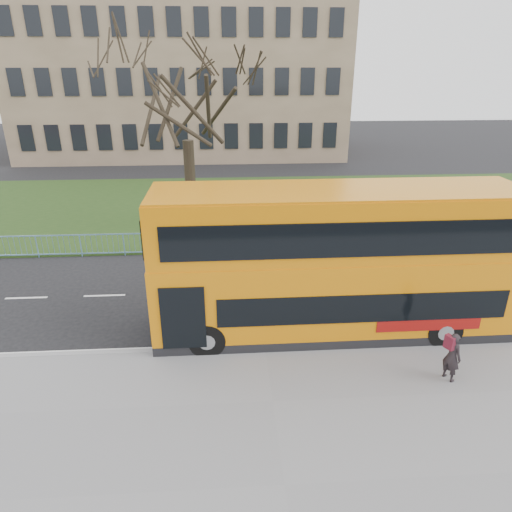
{
  "coord_description": "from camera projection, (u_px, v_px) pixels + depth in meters",
  "views": [
    {
      "loc": [
        -1.07,
        -13.76,
        8.43
      ],
      "look_at": [
        -0.11,
        1.0,
        2.17
      ],
      "focal_mm": 32.0,
      "sensor_mm": 36.0,
      "label": 1
    }
  ],
  "objects": [
    {
      "name": "guard_railing",
      "position": [
        251.0,
        242.0,
        21.84
      ],
      "size": [
        40.0,
        0.12,
        1.1
      ],
      "primitive_type": null,
      "color": "#71A5C9",
      "rests_on": "ground"
    },
    {
      "name": "grass_verge",
      "position": [
        244.0,
        206.0,
        29.12
      ],
      "size": [
        80.0,
        15.4,
        0.08
      ],
      "primitive_type": "cube",
      "color": "#1F3914",
      "rests_on": "ground"
    },
    {
      "name": "civic_building",
      "position": [
        185.0,
        79.0,
        45.13
      ],
      "size": [
        30.0,
        15.0,
        14.0
      ],
      "primitive_type": "cube",
      "color": "#7C664F",
      "rests_on": "ground"
    },
    {
      "name": "pedestrian",
      "position": [
        452.0,
        357.0,
        12.74
      ],
      "size": [
        0.57,
        0.65,
        1.49
      ],
      "primitive_type": "imported",
      "rotation": [
        0.0,
        0.0,
        2.04
      ],
      "color": "black",
      "rests_on": "pavement"
    },
    {
      "name": "pavement",
      "position": [
        285.0,
        487.0,
        9.77
      ],
      "size": [
        80.0,
        10.5,
        0.12
      ],
      "primitive_type": "cube",
      "color": "slate",
      "rests_on": "ground"
    },
    {
      "name": "ground",
      "position": [
        261.0,
        324.0,
        15.99
      ],
      "size": [
        120.0,
        120.0,
        0.0
      ],
      "primitive_type": "plane",
      "color": "black",
      "rests_on": "ground"
    },
    {
      "name": "kerb",
      "position": [
        265.0,
        347.0,
        14.54
      ],
      "size": [
        80.0,
        0.2,
        0.14
      ],
      "primitive_type": "cube",
      "color": "gray",
      "rests_on": "ground"
    },
    {
      "name": "bare_tree",
      "position": [
        187.0,
        122.0,
        22.77
      ],
      "size": [
        7.92,
        7.92,
        11.31
      ],
      "primitive_type": null,
      "color": "black",
      "rests_on": "grass_verge"
    },
    {
      "name": "yellow_bus",
      "position": [
        335.0,
        260.0,
        14.64
      ],
      "size": [
        11.63,
        2.84,
        4.87
      ],
      "rotation": [
        0.0,
        0.0,
        0.0
      ],
      "color": "orange",
      "rests_on": "ground"
    }
  ]
}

